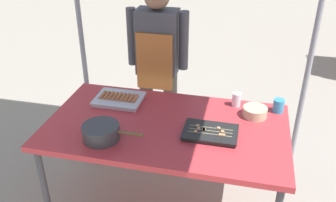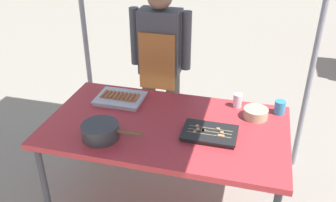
{
  "view_description": "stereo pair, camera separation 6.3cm",
  "coord_description": "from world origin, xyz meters",
  "px_view_note": "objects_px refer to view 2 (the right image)",
  "views": [
    {
      "loc": [
        0.48,
        -2.01,
        2.07
      ],
      "look_at": [
        0.0,
        0.05,
        0.9
      ],
      "focal_mm": 39.36,
      "sensor_mm": 36.0,
      "label": 1
    },
    {
      "loc": [
        0.54,
        -2.0,
        2.07
      ],
      "look_at": [
        0.0,
        0.05,
        0.9
      ],
      "focal_mm": 39.36,
      "sensor_mm": 36.0,
      "label": 2
    }
  ],
  "objects_px": {
    "stall_table": "(166,131)",
    "tray_meat_skewers": "(210,133)",
    "tray_grilled_sausages": "(120,98)",
    "drink_cup_by_wok": "(238,100)",
    "condiment_bowl": "(256,113)",
    "vendor_woman": "(160,59)",
    "drink_cup_near_edge": "(280,107)",
    "cooking_wok": "(101,131)"
  },
  "relations": [
    {
      "from": "condiment_bowl",
      "to": "vendor_woman",
      "type": "bearing_deg",
      "value": 147.04
    },
    {
      "from": "vendor_woman",
      "to": "drink_cup_near_edge",
      "type": "bearing_deg",
      "value": 156.0
    },
    {
      "from": "drink_cup_near_edge",
      "to": "drink_cup_by_wok",
      "type": "bearing_deg",
      "value": 175.98
    },
    {
      "from": "stall_table",
      "to": "vendor_woman",
      "type": "relative_size",
      "value": 1.06
    },
    {
      "from": "drink_cup_near_edge",
      "to": "cooking_wok",
      "type": "bearing_deg",
      "value": -151.16
    },
    {
      "from": "stall_table",
      "to": "tray_meat_skewers",
      "type": "height_order",
      "value": "tray_meat_skewers"
    },
    {
      "from": "stall_table",
      "to": "drink_cup_by_wok",
      "type": "bearing_deg",
      "value": 39.66
    },
    {
      "from": "stall_table",
      "to": "condiment_bowl",
      "type": "xyz_separation_m",
      "value": [
        0.57,
        0.24,
        0.09
      ]
    },
    {
      "from": "drink_cup_near_edge",
      "to": "stall_table",
      "type": "bearing_deg",
      "value": -154.97
    },
    {
      "from": "condiment_bowl",
      "to": "drink_cup_by_wok",
      "type": "height_order",
      "value": "drink_cup_by_wok"
    },
    {
      "from": "stall_table",
      "to": "cooking_wok",
      "type": "relative_size",
      "value": 4.07
    },
    {
      "from": "tray_meat_skewers",
      "to": "tray_grilled_sausages",
      "type": "bearing_deg",
      "value": 158.14
    },
    {
      "from": "drink_cup_near_edge",
      "to": "vendor_woman",
      "type": "distance_m",
      "value": 1.08
    },
    {
      "from": "vendor_woman",
      "to": "tray_meat_skewers",
      "type": "bearing_deg",
      "value": 123.86
    },
    {
      "from": "drink_cup_by_wok",
      "to": "vendor_woman",
      "type": "xyz_separation_m",
      "value": [
        -0.69,
        0.42,
        0.08
      ]
    },
    {
      "from": "stall_table",
      "to": "condiment_bowl",
      "type": "height_order",
      "value": "condiment_bowl"
    },
    {
      "from": "cooking_wok",
      "to": "drink_cup_near_edge",
      "type": "xyz_separation_m",
      "value": [
        1.08,
        0.59,
        -0.0
      ]
    },
    {
      "from": "tray_grilled_sausages",
      "to": "condiment_bowl",
      "type": "relative_size",
      "value": 2.08
    },
    {
      "from": "tray_grilled_sausages",
      "to": "drink_cup_near_edge",
      "type": "xyz_separation_m",
      "value": [
        1.14,
        0.11,
        0.03
      ]
    },
    {
      "from": "drink_cup_by_wok",
      "to": "stall_table",
      "type": "bearing_deg",
      "value": -140.34
    },
    {
      "from": "cooking_wok",
      "to": "condiment_bowl",
      "type": "bearing_deg",
      "value": 28.28
    },
    {
      "from": "cooking_wok",
      "to": "drink_cup_by_wok",
      "type": "distance_m",
      "value": 1.0
    },
    {
      "from": "cooking_wok",
      "to": "drink_cup_by_wok",
      "type": "xyz_separation_m",
      "value": [
        0.79,
        0.62,
        -0.0
      ]
    },
    {
      "from": "tray_meat_skewers",
      "to": "drink_cup_near_edge",
      "type": "distance_m",
      "value": 0.58
    },
    {
      "from": "tray_grilled_sausages",
      "to": "tray_meat_skewers",
      "type": "bearing_deg",
      "value": -21.86
    },
    {
      "from": "tray_grilled_sausages",
      "to": "drink_cup_by_wok",
      "type": "height_order",
      "value": "drink_cup_by_wok"
    },
    {
      "from": "tray_grilled_sausages",
      "to": "drink_cup_near_edge",
      "type": "height_order",
      "value": "drink_cup_near_edge"
    },
    {
      "from": "drink_cup_by_wok",
      "to": "cooking_wok",
      "type": "bearing_deg",
      "value": -142.0
    },
    {
      "from": "tray_meat_skewers",
      "to": "condiment_bowl",
      "type": "distance_m",
      "value": 0.4
    },
    {
      "from": "stall_table",
      "to": "tray_meat_skewers",
      "type": "distance_m",
      "value": 0.31
    },
    {
      "from": "stall_table",
      "to": "drink_cup_by_wok",
      "type": "distance_m",
      "value": 0.57
    },
    {
      "from": "condiment_bowl",
      "to": "vendor_woman",
      "type": "height_order",
      "value": "vendor_woman"
    },
    {
      "from": "tray_grilled_sausages",
      "to": "drink_cup_near_edge",
      "type": "relative_size",
      "value": 3.6
    },
    {
      "from": "tray_meat_skewers",
      "to": "drink_cup_by_wok",
      "type": "relative_size",
      "value": 3.43
    },
    {
      "from": "tray_meat_skewers",
      "to": "vendor_woman",
      "type": "bearing_deg",
      "value": 123.86
    },
    {
      "from": "stall_table",
      "to": "drink_cup_by_wok",
      "type": "xyz_separation_m",
      "value": [
        0.43,
        0.36,
        0.1
      ]
    },
    {
      "from": "drink_cup_near_edge",
      "to": "vendor_woman",
      "type": "relative_size",
      "value": 0.06
    },
    {
      "from": "condiment_bowl",
      "to": "stall_table",
      "type": "bearing_deg",
      "value": -157.06
    },
    {
      "from": "cooking_wok",
      "to": "drink_cup_by_wok",
      "type": "bearing_deg",
      "value": 38.0
    },
    {
      "from": "tray_grilled_sausages",
      "to": "tray_meat_skewers",
      "type": "height_order",
      "value": "tray_grilled_sausages"
    },
    {
      "from": "stall_table",
      "to": "drink_cup_near_edge",
      "type": "relative_size",
      "value": 16.65
    },
    {
      "from": "tray_grilled_sausages",
      "to": "tray_meat_skewers",
      "type": "distance_m",
      "value": 0.77
    }
  ]
}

